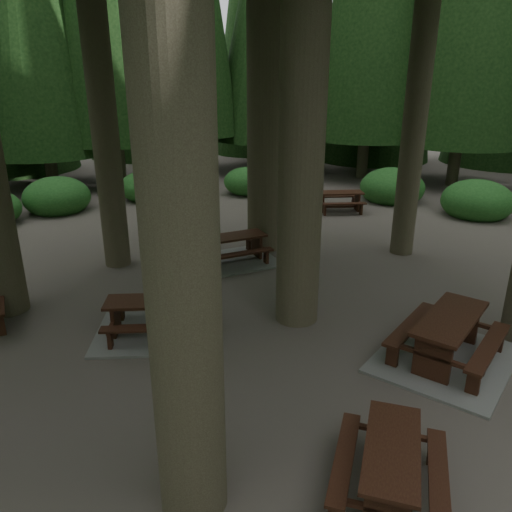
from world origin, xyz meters
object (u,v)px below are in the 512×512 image
picnic_table_c (234,253)px  picnic_table_e (391,462)px  picnic_table_a (447,345)px  picnic_table_f (151,323)px  picnic_table_d (340,198)px

picnic_table_c → picnic_table_e: (-1.93, -7.66, 0.22)m
picnic_table_a → picnic_table_f: bearing=117.1°
picnic_table_c → picnic_table_d: 6.14m
picnic_table_e → picnic_table_c: bearing=32.6°
picnic_table_d → picnic_table_e: (-7.50, -10.26, -0.00)m
picnic_table_d → picnic_table_c: bearing=-129.9°
picnic_table_a → picnic_table_c: bearing=76.2°
picnic_table_d → picnic_table_e: size_ratio=0.98×
picnic_table_a → picnic_table_c: picnic_table_a is taller
picnic_table_d → picnic_table_f: 10.11m
picnic_table_c → picnic_table_d: (5.56, 2.59, 0.22)m
picnic_table_a → picnic_table_e: size_ratio=1.52×
picnic_table_e → picnic_table_f: (-1.17, 5.06, -0.23)m
picnic_table_c → picnic_table_f: (-3.11, -2.60, -0.01)m
picnic_table_c → picnic_table_d: size_ratio=1.14×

